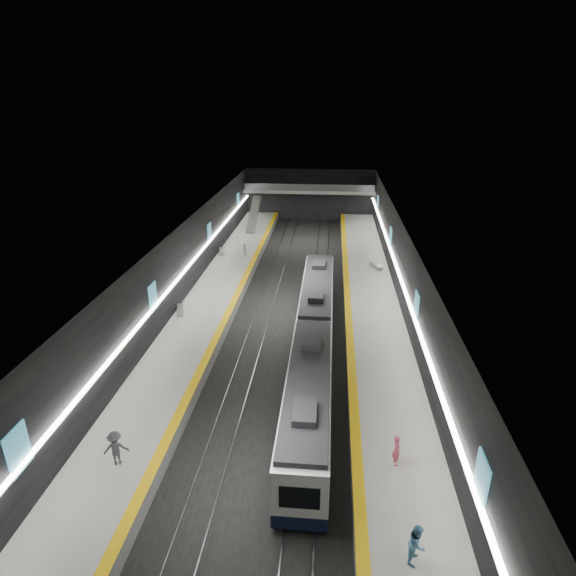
# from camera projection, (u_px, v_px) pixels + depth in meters

# --- Properties ---
(ground) EXTENTS (70.00, 70.00, 0.00)m
(ground) POSITION_uv_depth(u_px,v_px,m) (291.00, 311.00, 45.08)
(ground) COLOR black
(ground) RESTS_ON ground
(ceiling) EXTENTS (20.00, 70.00, 0.04)m
(ceiling) POSITION_uv_depth(u_px,v_px,m) (291.00, 229.00, 42.04)
(ceiling) COLOR beige
(ceiling) RESTS_ON wall_left
(wall_left) EXTENTS (0.04, 70.00, 8.00)m
(wall_left) POSITION_uv_depth(u_px,v_px,m) (183.00, 268.00, 44.40)
(wall_left) COLOR black
(wall_left) RESTS_ON ground
(wall_right) EXTENTS (0.04, 70.00, 8.00)m
(wall_right) POSITION_uv_depth(u_px,v_px,m) (403.00, 275.00, 42.72)
(wall_right) COLOR black
(wall_right) RESTS_ON ground
(wall_back) EXTENTS (20.00, 0.04, 8.00)m
(wall_back) POSITION_uv_depth(u_px,v_px,m) (310.00, 195.00, 75.81)
(wall_back) COLOR black
(wall_back) RESTS_ON ground
(platform_left) EXTENTS (5.00, 70.00, 1.00)m
(platform_left) POSITION_uv_depth(u_px,v_px,m) (212.00, 304.00, 45.52)
(platform_left) COLOR slate
(platform_left) RESTS_ON ground
(tile_surface_left) EXTENTS (5.00, 70.00, 0.02)m
(tile_surface_left) POSITION_uv_depth(u_px,v_px,m) (211.00, 299.00, 45.33)
(tile_surface_left) COLOR #B7B6B1
(tile_surface_left) RESTS_ON platform_left
(tactile_strip_left) EXTENTS (0.60, 70.00, 0.02)m
(tactile_strip_left) POSITION_uv_depth(u_px,v_px,m) (234.00, 299.00, 45.14)
(tactile_strip_left) COLOR yellow
(tactile_strip_left) RESTS_ON platform_left
(platform_right) EXTENTS (5.00, 70.00, 1.00)m
(platform_right) POSITION_uv_depth(u_px,v_px,m) (372.00, 310.00, 44.26)
(platform_right) COLOR slate
(platform_right) RESTS_ON ground
(tile_surface_right) EXTENTS (5.00, 70.00, 0.02)m
(tile_surface_right) POSITION_uv_depth(u_px,v_px,m) (372.00, 305.00, 44.07)
(tile_surface_right) COLOR #B7B6B1
(tile_surface_right) RESTS_ON platform_right
(tactile_strip_right) EXTENTS (0.60, 70.00, 0.02)m
(tactile_strip_right) POSITION_uv_depth(u_px,v_px,m) (348.00, 304.00, 44.25)
(tactile_strip_right) COLOR yellow
(tactile_strip_right) RESTS_ON platform_right
(rails) EXTENTS (6.52, 70.00, 0.12)m
(rails) POSITION_uv_depth(u_px,v_px,m) (291.00, 311.00, 45.06)
(rails) COLOR gray
(rails) RESTS_ON ground
(train) EXTENTS (2.69, 30.04, 3.60)m
(train) POSITION_uv_depth(u_px,v_px,m) (313.00, 340.00, 35.30)
(train) COLOR black
(train) RESTS_ON ground
(ad_posters) EXTENTS (19.94, 53.50, 2.20)m
(ad_posters) POSITION_uv_depth(u_px,v_px,m) (292.00, 263.00, 44.29)
(ad_posters) COLOR #3F99BE
(ad_posters) RESTS_ON wall_left
(cove_light_left) EXTENTS (0.25, 68.60, 0.12)m
(cove_light_left) POSITION_uv_depth(u_px,v_px,m) (185.00, 270.00, 44.46)
(cove_light_left) COLOR white
(cove_light_left) RESTS_ON wall_left
(cove_light_right) EXTENTS (0.25, 68.60, 0.12)m
(cove_light_right) POSITION_uv_depth(u_px,v_px,m) (400.00, 277.00, 42.81)
(cove_light_right) COLOR white
(cove_light_right) RESTS_ON wall_right
(mezzanine_bridge) EXTENTS (20.00, 3.00, 1.50)m
(mezzanine_bridge) POSITION_uv_depth(u_px,v_px,m) (309.00, 191.00, 73.50)
(mezzanine_bridge) COLOR gray
(mezzanine_bridge) RESTS_ON wall_left
(escalator) EXTENTS (1.20, 7.50, 3.92)m
(escalator) POSITION_uv_depth(u_px,v_px,m) (254.00, 214.00, 68.56)
(escalator) COLOR #99999E
(escalator) RESTS_ON platform_left
(bench_left_near) EXTENTS (1.06, 2.02, 0.48)m
(bench_left_near) POSITION_uv_depth(u_px,v_px,m) (180.00, 310.00, 42.37)
(bench_left_near) COLOR #99999E
(bench_left_near) RESTS_ON platform_left
(bench_left_far) EXTENTS (1.04, 2.08, 0.49)m
(bench_left_far) POSITION_uv_depth(u_px,v_px,m) (222.00, 251.00, 57.89)
(bench_left_far) COLOR #99999E
(bench_left_far) RESTS_ON platform_left
(bench_right_far) EXTENTS (1.35, 2.11, 0.50)m
(bench_right_far) POSITION_uv_depth(u_px,v_px,m) (376.00, 266.00, 52.99)
(bench_right_far) COLOR #99999E
(bench_right_far) RESTS_ON platform_right
(passenger_right_a) EXTENTS (0.51, 0.69, 1.74)m
(passenger_right_a) POSITION_uv_depth(u_px,v_px,m) (396.00, 451.00, 24.93)
(passenger_right_a) COLOR #C84A63
(passenger_right_a) RESTS_ON platform_right
(passenger_right_b) EXTENTS (1.02, 1.13, 1.90)m
(passenger_right_b) POSITION_uv_depth(u_px,v_px,m) (417.00, 544.00, 19.72)
(passenger_right_b) COLOR #5490B7
(passenger_right_b) RESTS_ON platform_right
(passenger_left_a) EXTENTS (0.40, 0.95, 1.61)m
(passenger_left_a) POSITION_uv_depth(u_px,v_px,m) (245.00, 250.00, 56.55)
(passenger_left_a) COLOR beige
(passenger_left_a) RESTS_ON platform_left
(passenger_left_b) EXTENTS (1.44, 1.08, 1.97)m
(passenger_left_b) POSITION_uv_depth(u_px,v_px,m) (116.00, 448.00, 24.91)
(passenger_left_b) COLOR #3D3D44
(passenger_left_b) RESTS_ON platform_left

